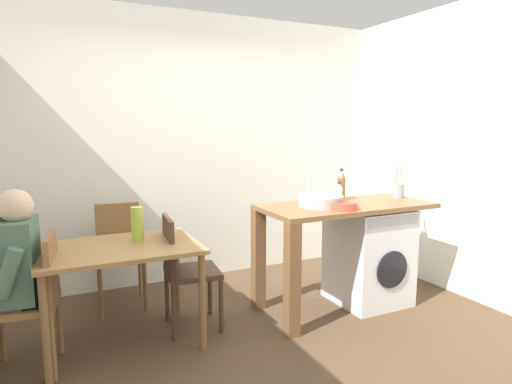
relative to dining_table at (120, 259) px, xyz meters
The scene contains 18 objects.
ground_plane 1.24m from the dining_table, 30.01° to the right, with size 5.46×5.46×0.00m, color #4C3826.
wall_back 1.68m from the dining_table, 52.88° to the left, with size 4.60×0.10×2.70m, color silver.
wall_counter_side 3.20m from the dining_table, ahead, with size 0.10×3.80×2.70m, color silver.
dining_table is the anchor object (origin of this frame).
chair_person_seat 0.57m from the dining_table, 168.56° to the right, with size 0.45×0.45×0.90m.
chair_opposite 0.50m from the dining_table, ahead, with size 0.44×0.44×0.90m.
chair_spare_by_wall 0.79m from the dining_table, 82.18° to the left, with size 0.43×0.43×0.90m.
seated_person 0.71m from the dining_table, behind, with size 0.53×0.53×1.20m.
kitchen_counter 1.67m from the dining_table, ahead, with size 1.50×0.68×0.92m.
washing_machine 2.15m from the dining_table, ahead, with size 0.60×0.61×0.86m.
sink_basin 1.65m from the dining_table, ahead, with size 0.38×0.38×0.09m, color #9EA0A5.
tap 1.67m from the dining_table, ahead, with size 0.02×0.02×0.28m, color #B2B2B7.
bottle_tall_green 1.88m from the dining_table, ahead, with size 0.06×0.06×0.19m.
bottle_squat_brown 1.99m from the dining_table, ahead, with size 0.07×0.07×0.29m.
mixing_bowl 1.76m from the dining_table, 11.05° to the right, with size 0.22×0.22×0.06m.
utensil_crock 2.53m from the dining_table, ahead, with size 0.11×0.11×0.30m.
vase 0.29m from the dining_table, 33.69° to the left, with size 0.09×0.09×0.25m, color #A8C63D.
scissors 1.86m from the dining_table, ahead, with size 0.15×0.06×0.01m.
Camera 1 is at (-1.35, -2.61, 1.58)m, focal length 30.77 mm.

